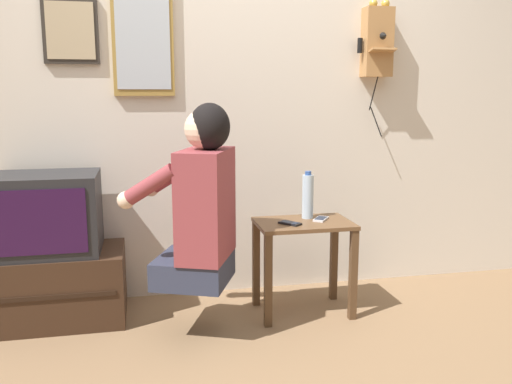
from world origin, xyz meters
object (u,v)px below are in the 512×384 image
at_px(person, 201,202).
at_px(cell_phone_held, 290,223).
at_px(water_bottle, 308,196).
at_px(wall_mirror, 142,29).
at_px(cell_phone_spare, 321,219).
at_px(wall_phone_antique, 377,41).
at_px(television, 48,213).
at_px(framed_picture, 70,31).

relative_size(person, cell_phone_held, 6.89).
height_order(cell_phone_held, water_bottle, water_bottle).
relative_size(wall_mirror, cell_phone_spare, 5.55).
xyz_separation_m(person, wall_phone_antique, (1.17, 0.55, 0.86)).
distance_m(television, cell_phone_held, 1.32).
relative_size(wall_phone_antique, water_bottle, 3.05).
distance_m(cell_phone_held, water_bottle, 0.23).
bearing_deg(person, cell_phone_held, -53.51).
height_order(person, framed_picture, framed_picture).
bearing_deg(framed_picture, wall_phone_antique, -1.37).
bearing_deg(wall_phone_antique, framed_picture, 178.63).
bearing_deg(wall_mirror, water_bottle, -20.67).
bearing_deg(television, wall_mirror, 24.91).
height_order(wall_mirror, cell_phone_held, wall_mirror).
bearing_deg(television, wall_phone_antique, 6.11).
xyz_separation_m(framed_picture, wall_mirror, (0.39, -0.00, 0.02)).
bearing_deg(person, water_bottle, -46.21).
bearing_deg(cell_phone_spare, television, -150.34).
bearing_deg(framed_picture, television, -119.75).
bearing_deg(wall_mirror, cell_phone_spare, -22.75).
xyz_separation_m(television, water_bottle, (1.44, -0.09, 0.06)).
height_order(cell_phone_spare, water_bottle, water_bottle).
height_order(person, cell_phone_held, person).
bearing_deg(wall_mirror, person, -66.88).
height_order(wall_phone_antique, framed_picture, wall_phone_antique).
height_order(television, wall_phone_antique, wall_phone_antique).
bearing_deg(wall_phone_antique, wall_mirror, 178.37).
bearing_deg(television, water_bottle, -3.50).
relative_size(person, television, 1.70).
relative_size(wall_mirror, cell_phone_held, 5.62).
bearing_deg(wall_phone_antique, cell_phone_spare, -142.13).
distance_m(person, framed_picture, 1.25).
relative_size(framed_picture, cell_phone_spare, 2.67).
relative_size(wall_mirror, water_bottle, 2.74).
distance_m(person, cell_phone_held, 0.55).
bearing_deg(cell_phone_spare, wall_phone_antique, 73.30).
xyz_separation_m(television, cell_phone_held, (1.30, -0.21, -0.07)).
relative_size(framed_picture, cell_phone_held, 2.70).
bearing_deg(cell_phone_spare, wall_mirror, -167.32).
distance_m(cell_phone_held, cell_phone_spare, 0.21).
bearing_deg(water_bottle, person, -158.38).
distance_m(wall_phone_antique, framed_picture, 1.82).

